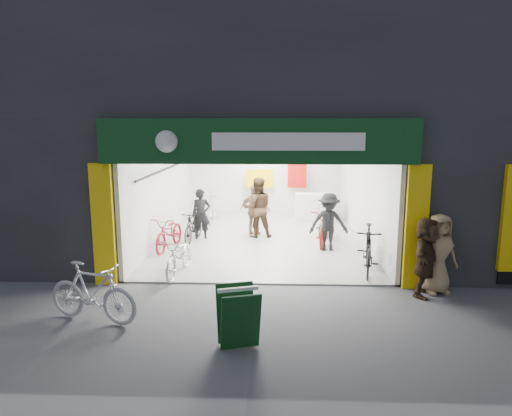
# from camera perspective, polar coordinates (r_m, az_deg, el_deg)

# --- Properties ---
(ground) EXTENTS (60.00, 60.00, 0.00)m
(ground) POSITION_cam_1_polar(r_m,az_deg,el_deg) (9.88, 0.23, -9.60)
(ground) COLOR #56565B
(ground) RESTS_ON ground
(building) EXTENTS (17.00, 10.27, 8.00)m
(building) POSITION_cam_1_polar(r_m,az_deg,el_deg) (14.31, 4.69, 14.13)
(building) COLOR #232326
(building) RESTS_ON ground
(bike_left_front) EXTENTS (0.76, 1.77, 0.90)m
(bike_left_front) POSITION_cam_1_polar(r_m,az_deg,el_deg) (10.52, -9.56, -5.91)
(bike_left_front) COLOR silver
(bike_left_front) RESTS_ON ground
(bike_left_midfront) EXTENTS (0.65, 1.62, 0.94)m
(bike_left_midfront) POSITION_cam_1_polar(r_m,az_deg,el_deg) (13.34, -7.86, -2.27)
(bike_left_midfront) COLOR black
(bike_left_midfront) RESTS_ON ground
(bike_left_midback) EXTENTS (0.88, 1.86, 0.94)m
(bike_left_midback) POSITION_cam_1_polar(r_m,az_deg,el_deg) (12.65, -10.76, -3.08)
(bike_left_midback) COLOR maroon
(bike_left_midback) RESTS_ON ground
(bike_left_back) EXTENTS (0.63, 1.87, 1.11)m
(bike_left_back) POSITION_cam_1_polar(r_m,az_deg,el_deg) (15.72, -5.60, 0.01)
(bike_left_back) COLOR #A3A4A8
(bike_left_back) RESTS_ON ground
(bike_right_front) EXTENTS (0.87, 1.91, 1.11)m
(bike_right_front) POSITION_cam_1_polar(r_m,az_deg,el_deg) (10.79, 13.84, -5.09)
(bike_right_front) COLOR black
(bike_right_front) RESTS_ON ground
(bike_right_mid) EXTENTS (1.07, 2.06, 1.03)m
(bike_right_mid) POSITION_cam_1_polar(r_m,az_deg,el_deg) (13.16, 8.61, -2.28)
(bike_right_mid) COLOR maroon
(bike_right_mid) RESTS_ON ground
(bike_right_back) EXTENTS (0.58, 1.65, 0.97)m
(bike_right_back) POSITION_cam_1_polar(r_m,az_deg,el_deg) (14.34, 8.07, -1.33)
(bike_right_back) COLOR #BCBDC2
(bike_right_back) RESTS_ON ground
(parked_bike) EXTENTS (1.83, 1.00, 1.06)m
(parked_bike) POSITION_cam_1_polar(r_m,az_deg,el_deg) (8.49, -19.78, -9.87)
(parked_bike) COLOR silver
(parked_bike) RESTS_ON ground
(customer_a) EXTENTS (0.64, 0.52, 1.52)m
(customer_a) POSITION_cam_1_polar(r_m,az_deg,el_deg) (13.51, -6.88, -0.84)
(customer_a) COLOR black
(customer_a) RESTS_ON ground
(customer_b) EXTENTS (1.00, 0.83, 1.84)m
(customer_b) POSITION_cam_1_polar(r_m,az_deg,el_deg) (13.63, 0.17, 0.01)
(customer_b) COLOR #3B271A
(customer_b) RESTS_ON ground
(customer_c) EXTENTS (1.08, 0.67, 1.60)m
(customer_c) POSITION_cam_1_polar(r_m,az_deg,el_deg) (12.30, 9.07, -1.84)
(customer_c) COLOR black
(customer_c) RESTS_ON ground
(customer_d) EXTENTS (1.00, 0.57, 1.60)m
(customer_d) POSITION_cam_1_polar(r_m,az_deg,el_deg) (13.91, -0.15, -0.28)
(customer_d) COLOR #9A7959
(customer_d) RESTS_ON ground
(pedestrian_near) EXTENTS (0.91, 0.71, 1.64)m
(pedestrian_near) POSITION_cam_1_polar(r_m,az_deg,el_deg) (9.92, 21.82, -5.33)
(pedestrian_near) COLOR #9B805A
(pedestrian_near) RESTS_ON ground
(pedestrian_far) EXTENTS (1.21, 1.49, 1.59)m
(pedestrian_far) POSITION_cam_1_polar(r_m,az_deg,el_deg) (9.68, 20.46, -5.77)
(pedestrian_far) COLOR #392719
(pedestrian_far) RESTS_ON ground
(sandwich_board) EXTENTS (0.75, 0.76, 0.93)m
(sandwich_board) POSITION_cam_1_polar(r_m,az_deg,el_deg) (7.15, -2.25, -13.29)
(sandwich_board) COLOR #0D3715
(sandwich_board) RESTS_ON ground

